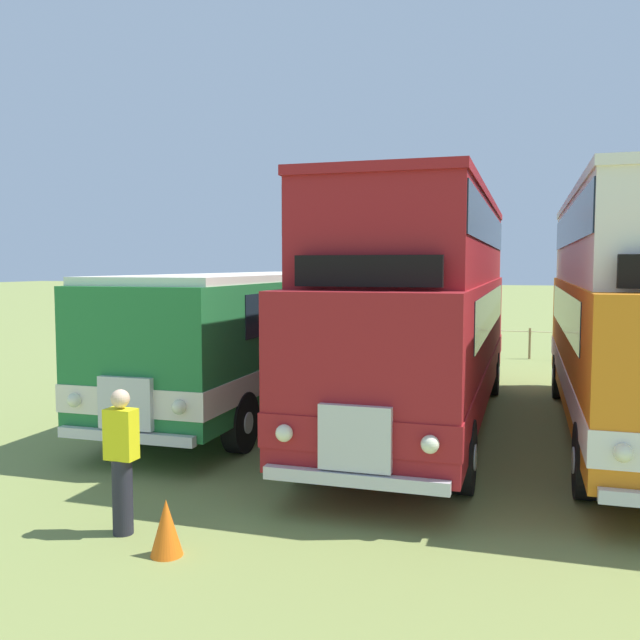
% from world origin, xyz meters
% --- Properties ---
extents(ground_plane, '(200.00, 200.00, 0.00)m').
position_xyz_m(ground_plane, '(0.00, 0.00, 0.00)').
color(ground_plane, olive).
extents(bus_first_in_row, '(2.88, 10.14, 2.99)m').
position_xyz_m(bus_first_in_row, '(-7.70, 0.37, 1.75)').
color(bus_first_in_row, '#237538').
rests_on(bus_first_in_row, ground).
extents(bus_second_in_row, '(2.84, 11.23, 4.49)m').
position_xyz_m(bus_second_in_row, '(-3.85, 0.11, 2.47)').
color(bus_second_in_row, maroon).
rests_on(bus_second_in_row, ground).
extents(bus_third_in_row, '(2.92, 11.03, 4.49)m').
position_xyz_m(bus_third_in_row, '(-0.00, 0.39, 2.47)').
color(bus_third_in_row, orange).
rests_on(bus_third_in_row, ground).
extents(cone_mid_row, '(0.36, 0.36, 0.63)m').
position_xyz_m(cone_mid_row, '(-5.43, -6.97, 0.31)').
color(cone_mid_row, orange).
rests_on(cone_mid_row, ground).
extents(marshal_person, '(0.36, 0.24, 1.73)m').
position_xyz_m(marshal_person, '(-6.24, -6.61, 0.89)').
color(marshal_person, '#23232D').
rests_on(marshal_person, ground).
extents(rope_fence_line, '(21.48, 0.08, 1.05)m').
position_xyz_m(rope_fence_line, '(0.00, 10.73, 0.66)').
color(rope_fence_line, '#8C704C').
rests_on(rope_fence_line, ground).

